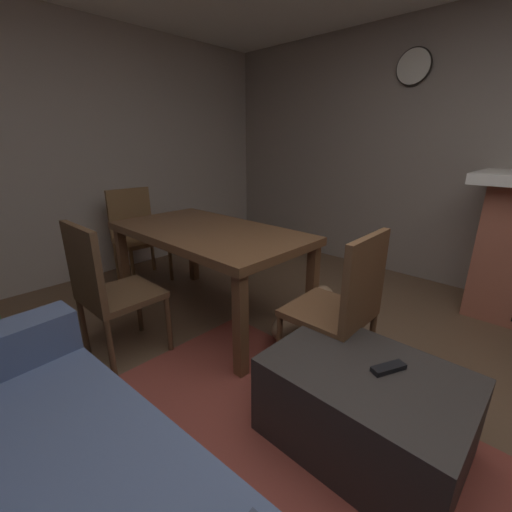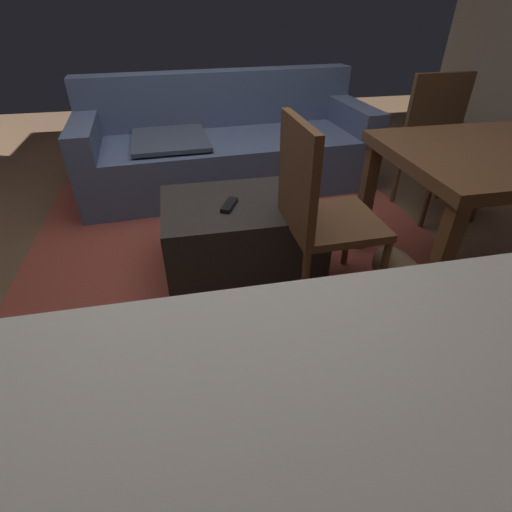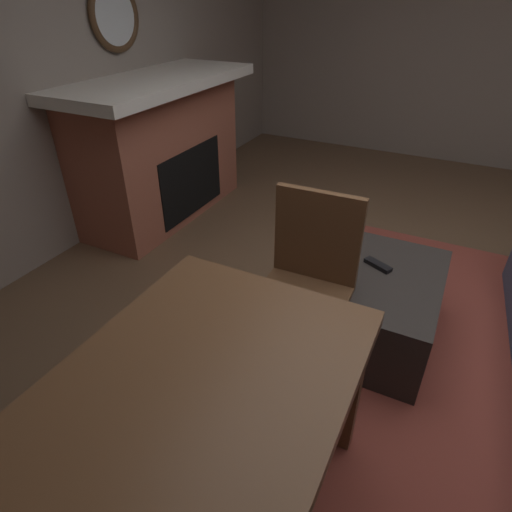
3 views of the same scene
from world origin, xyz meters
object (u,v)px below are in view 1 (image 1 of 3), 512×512
ottoman_coffee_table (363,407)px  dining_chair_north (106,286)px  dining_table (208,239)px  wall_clock (414,67)px  tv_remote (389,368)px  dining_chair_west (344,302)px  small_dog (304,317)px  dining_chair_east (136,230)px

ottoman_coffee_table → dining_chair_north: bearing=18.4°
dining_table → wall_clock: (-0.64, -2.01, 1.38)m
ottoman_coffee_table → tv_remote: 0.24m
dining_chair_west → wall_clock: 2.58m
tv_remote → small_dog: 0.97m
tv_remote → dining_chair_west: size_ratio=0.17×
dining_table → dining_chair_west: 1.20m
ottoman_coffee_table → dining_table: size_ratio=0.54×
dining_chair_north → ottoman_coffee_table: bearing=-161.6°
dining_table → dining_chair_west: (-1.19, -0.00, -0.13)m
ottoman_coffee_table → wall_clock: size_ratio=2.59×
tv_remote → dining_chair_north: size_ratio=0.17×
tv_remote → small_dog: tv_remote is taller
ottoman_coffee_table → wall_clock: (0.86, -2.33, 1.83)m
dining_table → dining_chair_north: size_ratio=1.71×
dining_chair_east → wall_clock: size_ratio=2.82×
dining_chair_west → dining_chair_east: size_ratio=1.00×
small_dog → dining_table: bearing=15.8°
dining_chair_east → wall_clock: wall_clock is taller
wall_clock → dining_chair_west: bearing=105.3°
small_dog → wall_clock: wall_clock is taller
dining_table → dining_chair_east: (1.19, -0.01, -0.13)m
dining_chair_west → dining_chair_east: same height
ottoman_coffee_table → small_dog: 0.90m
tv_remote → dining_chair_north: (1.57, 0.55, 0.09)m
dining_table → dining_chair_east: 1.19m
small_dog → wall_clock: size_ratio=1.80×
tv_remote → small_dog: bearing=-6.2°
dining_chair_north → tv_remote: bearing=-160.7°
dining_chair_west → dining_table: bearing=0.1°
dining_chair_east → small_dog: 2.01m
dining_table → tv_remote: bearing=170.2°
ottoman_coffee_table → dining_chair_east: dining_chair_east is taller
ottoman_coffee_table → tv_remote: (-0.07, -0.05, 0.22)m
dining_table → small_dog: size_ratio=2.68×
dining_chair_west → wall_clock: (0.55, -2.01, 1.52)m
small_dog → dining_chair_east: bearing=6.2°
dining_chair_north → small_dog: bearing=-126.7°
dining_chair_west → dining_chair_north: bearing=34.8°
small_dog → wall_clock: 2.59m
tv_remote → small_dog: (0.79, -0.49, -0.26)m
tv_remote → wall_clock: size_ratio=0.49×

